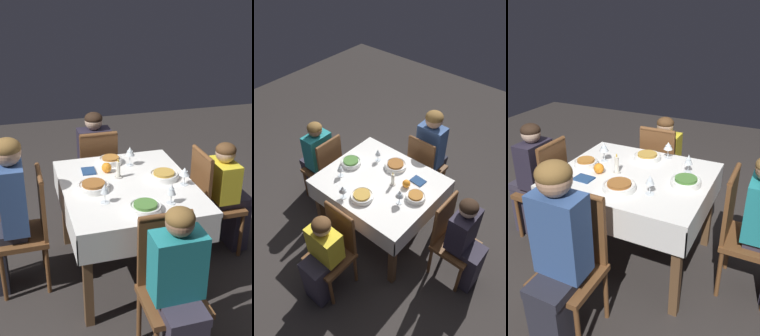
% 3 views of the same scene
% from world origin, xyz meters
% --- Properties ---
extents(ground_plane, '(8.00, 8.00, 0.00)m').
position_xyz_m(ground_plane, '(0.00, 0.00, 0.00)').
color(ground_plane, '#332D2B').
extents(dining_table, '(1.14, 0.97, 0.77)m').
position_xyz_m(dining_table, '(0.00, 0.00, 0.67)').
color(dining_table, white).
rests_on(dining_table, ground_plane).
extents(chair_north, '(0.37, 0.37, 0.93)m').
position_xyz_m(chair_north, '(0.05, 0.73, 0.50)').
color(chair_north, brown).
rests_on(chair_north, ground_plane).
extents(chair_west, '(0.37, 0.37, 0.93)m').
position_xyz_m(chair_west, '(-0.82, -0.03, 0.50)').
color(chair_west, brown).
rests_on(chair_west, ground_plane).
extents(chair_east, '(0.37, 0.37, 0.93)m').
position_xyz_m(chair_east, '(0.82, 0.06, 0.50)').
color(chair_east, brown).
rests_on(chair_east, ground_plane).
extents(chair_south, '(0.37, 0.37, 0.93)m').
position_xyz_m(chair_south, '(0.07, -0.73, 0.50)').
color(chair_south, brown).
rests_on(chair_south, ground_plane).
extents(person_adult_denim, '(0.30, 0.34, 1.20)m').
position_xyz_m(person_adult_denim, '(0.05, 0.87, 0.68)').
color(person_adult_denim, '#282833').
rests_on(person_adult_denim, ground_plane).
extents(person_child_teal, '(0.33, 0.30, 1.07)m').
position_xyz_m(person_child_teal, '(-0.97, -0.03, 0.58)').
color(person_child_teal, '#383342').
rests_on(person_child_teal, ground_plane).
extents(person_child_dark, '(0.33, 0.30, 1.05)m').
position_xyz_m(person_child_dark, '(0.97, 0.06, 0.58)').
color(person_child_dark, '#383342').
rests_on(person_child_dark, ground_plane).
extents(person_child_yellow, '(0.30, 0.33, 0.98)m').
position_xyz_m(person_child_yellow, '(0.07, -0.89, 0.54)').
color(person_child_yellow, '#383342').
rests_on(person_child_yellow, ground_plane).
extents(bowl_north, '(0.23, 0.23, 0.06)m').
position_xyz_m(bowl_north, '(-0.01, 0.26, 0.80)').
color(bowl_north, white).
rests_on(bowl_north, dining_table).
extents(wine_glass_north, '(0.06, 0.06, 0.14)m').
position_xyz_m(wine_glass_north, '(-0.22, 0.22, 0.87)').
color(wine_glass_north, white).
rests_on(wine_glass_north, dining_table).
extents(bowl_west, '(0.22, 0.22, 0.06)m').
position_xyz_m(bowl_west, '(-0.40, -0.01, 0.80)').
color(bowl_west, white).
rests_on(bowl_west, dining_table).
extents(wine_glass_west, '(0.06, 0.06, 0.15)m').
position_xyz_m(wine_glass_west, '(-0.35, -0.20, 0.87)').
color(wine_glass_west, white).
rests_on(wine_glass_west, dining_table).
extents(bowl_east, '(0.19, 0.19, 0.06)m').
position_xyz_m(bowl_east, '(0.41, 0.03, 0.80)').
color(bowl_east, white).
rests_on(bowl_east, dining_table).
extents(wine_glass_east, '(0.08, 0.08, 0.16)m').
position_xyz_m(wine_glass_east, '(0.32, -0.11, 0.89)').
color(wine_glass_east, white).
rests_on(wine_glass_east, dining_table).
extents(bowl_south, '(0.22, 0.22, 0.06)m').
position_xyz_m(bowl_south, '(0.02, -0.29, 0.80)').
color(bowl_south, white).
rests_on(bowl_south, dining_table).
extents(wine_glass_south, '(0.08, 0.08, 0.14)m').
position_xyz_m(wine_glass_south, '(-0.12, -0.40, 0.87)').
color(wine_glass_south, white).
rests_on(wine_glass_south, dining_table).
extents(candle_centerpiece, '(0.06, 0.06, 0.16)m').
position_xyz_m(candle_centerpiece, '(0.13, 0.04, 0.83)').
color(candle_centerpiece, beige).
rests_on(candle_centerpiece, dining_table).
extents(orange_fruit, '(0.08, 0.08, 0.08)m').
position_xyz_m(orange_fruit, '(0.25, 0.10, 0.81)').
color(orange_fruit, orange).
rests_on(orange_fruit, dining_table).
extents(napkin_red_folded, '(0.14, 0.11, 0.01)m').
position_xyz_m(napkin_red_folded, '(0.29, 0.24, 0.78)').
color(napkin_red_folded, navy).
rests_on(napkin_red_folded, dining_table).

